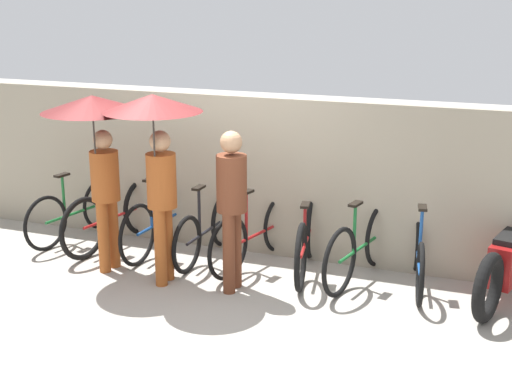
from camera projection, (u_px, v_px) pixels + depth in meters
The scene contains 14 objects.
ground_plane at pixel (184, 303), 7.37m from camera, with size 30.00×30.00×0.00m, color #9E998E.
back_wall at pixel (244, 175), 8.63m from camera, with size 13.29×0.12×1.92m.
parked_bicycle_0 at pixel (75, 211), 9.18m from camera, with size 0.49×1.67×1.05m.
parked_bicycle_1 at pixel (115, 216), 8.92m from camera, with size 0.53×1.84×0.98m.
parked_bicycle_2 at pixel (160, 222), 8.71m from camera, with size 0.44×1.70×1.01m.
parked_bicycle_3 at pixel (207, 230), 8.52m from camera, with size 0.44×1.66×1.01m.
parked_bicycle_4 at pixel (256, 233), 8.31m from camera, with size 0.58×1.77×1.09m.
parked_bicycle_5 at pixel (306, 240), 8.07m from camera, with size 0.50×1.74×0.98m.
parked_bicycle_6 at pixel (361, 246), 7.87m from camera, with size 0.54×1.77×1.03m.
parked_bicycle_7 at pixel (418, 255), 7.71m from camera, with size 0.48×1.62×1.04m.
pedestrian_leading at pixel (96, 131), 7.74m from camera, with size 1.10×1.10×2.04m.
pedestrian_center at pixel (156, 136), 7.36m from camera, with size 1.02×1.02×2.11m.
pedestrian_trailing at pixel (232, 198), 7.42m from camera, with size 0.32×0.32×1.74m.
motorcycle at pixel (508, 263), 7.37m from camera, with size 0.75×1.96×0.92m.
Camera 1 is at (3.10, -6.07, 3.13)m, focal length 50.00 mm.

